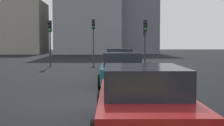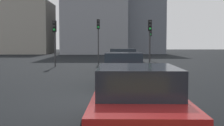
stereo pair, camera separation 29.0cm
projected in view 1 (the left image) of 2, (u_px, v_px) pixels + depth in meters
ground_plane at (85, 107)px, 9.47m from camera, size 160.00×160.00×0.20m
car_beige_left_lead at (119, 61)px, 19.68m from camera, size 4.70×2.18×1.56m
car_teal_left_second at (122, 69)px, 13.73m from camera, size 4.52×2.15×1.49m
car_red_left_third at (142, 100)px, 6.41m from camera, size 4.69×2.12×1.44m
traffic_light_near_left at (50, 34)px, 23.76m from camera, size 0.32×0.30×3.70m
traffic_light_near_right at (145, 37)px, 32.31m from camera, size 0.32×0.28×3.57m
traffic_light_far_left at (93, 32)px, 27.71m from camera, size 0.32×0.28×4.11m
traffic_light_far_right at (145, 33)px, 24.49m from camera, size 0.32×0.29×3.80m
building_facade_left at (132, 19)px, 55.57m from camera, size 9.49×8.58×12.90m
building_facade_center at (89, 7)px, 55.32m from camera, size 14.28×11.18×17.26m
building_facade_right at (11, 28)px, 53.69m from camera, size 9.08×11.97×9.22m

